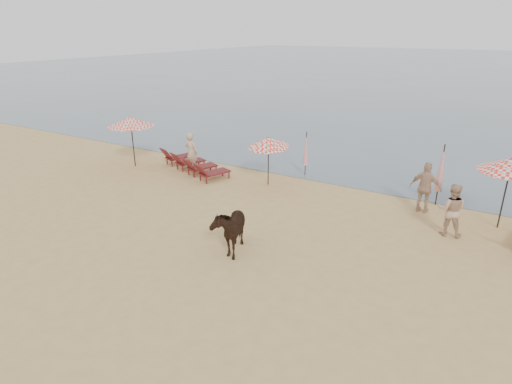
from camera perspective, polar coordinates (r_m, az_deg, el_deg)
ground at (r=12.12m, az=-12.45°, el=-12.26°), size 120.00×120.00×0.00m
sea at (r=87.72m, az=26.83°, el=14.64°), size 160.00×140.00×0.06m
lounger_cluster_left at (r=20.91m, az=-8.50°, el=3.80°), size 4.23×2.93×0.62m
umbrella_open_left_a at (r=22.01m, az=-16.37°, el=8.99°), size 2.22×2.22×2.52m
umbrella_open_left_b at (r=18.55m, az=1.68°, el=6.65°), size 1.76×1.79×2.24m
umbrella_open_right at (r=16.56m, az=30.89°, el=3.12°), size 2.09×2.09×2.55m
umbrella_closed_left at (r=20.07m, az=6.69°, el=5.73°), size 0.26×0.26×2.11m
umbrella_closed_right at (r=17.91m, az=23.46°, el=2.93°), size 0.30×0.30×2.46m
cow at (r=13.29m, az=-3.55°, el=-4.76°), size 1.48×2.02×1.55m
beachgoer_left at (r=20.87m, az=-8.63°, el=5.26°), size 0.71×0.48×1.91m
beachgoer_right_a at (r=15.59m, az=24.58°, el=-2.18°), size 0.96×0.78×1.82m
beachgoer_right_b at (r=17.15m, az=21.66°, el=0.53°), size 1.17×0.55×1.95m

